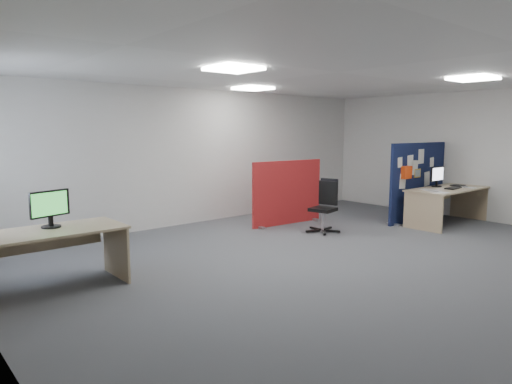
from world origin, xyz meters
TOP-DOWN VIEW (x-y plane):
  - floor at (0.00, 0.00)m, footprint 9.00×9.00m
  - ceiling at (0.00, 0.00)m, footprint 9.00×7.00m
  - wall_back at (0.00, 3.50)m, footprint 9.00×0.02m
  - wall_right at (4.50, 0.00)m, footprint 0.02×7.00m
  - ceiling_lights at (0.33, 0.67)m, footprint 4.10×4.10m
  - navy_divider at (3.46, 0.69)m, footprint 1.97×0.30m
  - main_desk at (3.58, 0.13)m, footprint 1.93×0.86m
  - monitor_main at (3.60, 0.34)m, footprint 0.47×0.20m
  - keyboard at (3.58, -0.01)m, footprint 0.47×0.22m
  - mouse at (3.94, -0.09)m, footprint 0.10×0.06m
  - paper_tray at (4.14, 0.16)m, footprint 0.29×0.23m
  - red_divider at (1.13, 2.17)m, footprint 1.71×0.30m
  - second_desk at (-3.68, 1.23)m, footprint 1.63×0.82m
  - monitor_second at (-3.63, 1.32)m, footprint 0.48×0.22m
  - office_chair at (1.19, 1.22)m, footprint 0.64×0.63m
  - desk_papers at (3.20, 0.01)m, footprint 1.35×0.67m

SIDE VIEW (x-z plane):
  - floor at x=0.00m, z-range 0.00..0.00m
  - office_chair at x=1.19m, z-range 0.07..1.03m
  - second_desk at x=-3.68m, z-range 0.19..0.92m
  - main_desk at x=3.58m, z-range 0.20..0.93m
  - red_divider at x=1.13m, z-range -0.01..1.27m
  - desk_papers at x=3.20m, z-range 0.73..0.73m
  - paper_tray at x=4.14m, z-range 0.73..0.74m
  - keyboard at x=3.58m, z-range 0.73..0.75m
  - mouse at x=3.94m, z-range 0.73..0.76m
  - navy_divider at x=3.46m, z-range 0.00..1.63m
  - monitor_main at x=3.60m, z-range 0.75..1.17m
  - monitor_second at x=-3.63m, z-range 0.75..1.20m
  - wall_back at x=0.00m, z-range 0.00..2.70m
  - wall_right at x=4.50m, z-range 0.00..2.70m
  - ceiling_lights at x=0.33m, z-range 2.65..2.69m
  - ceiling at x=0.00m, z-range 2.69..2.71m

